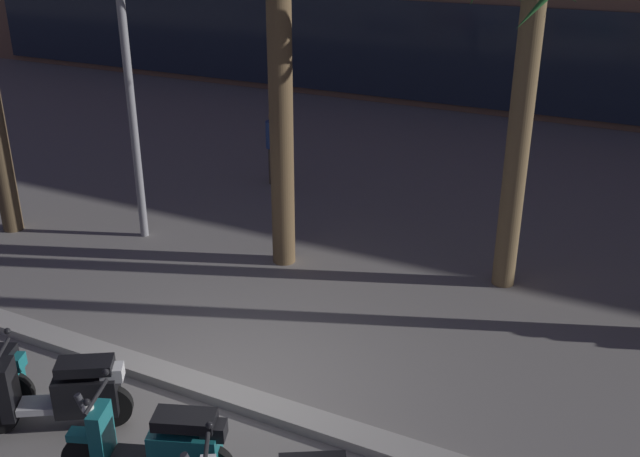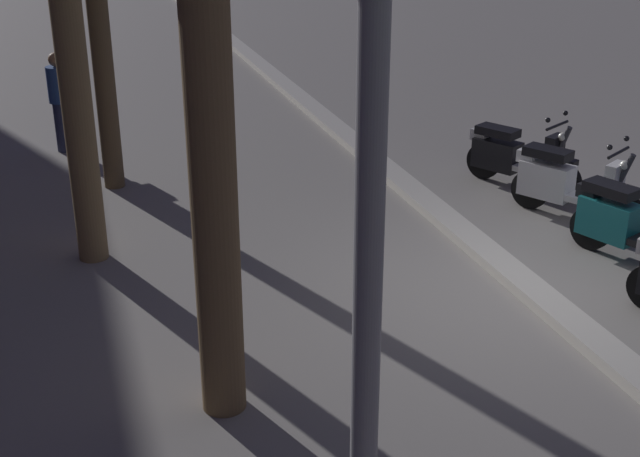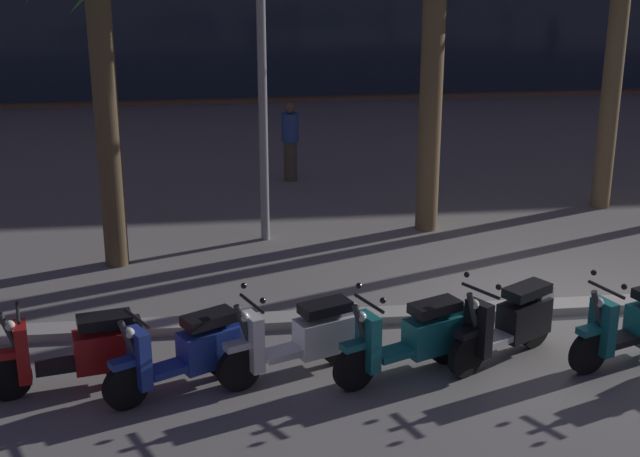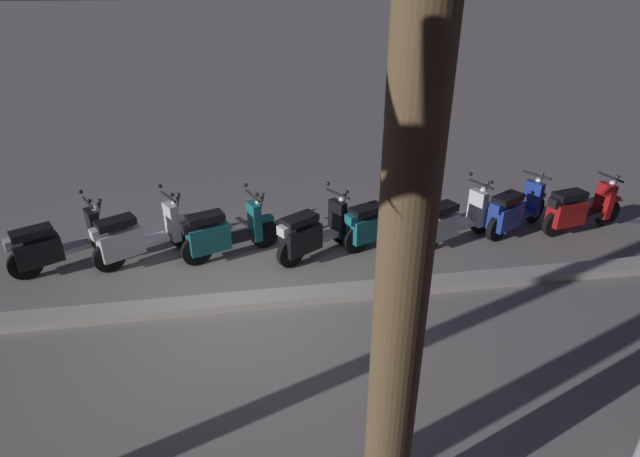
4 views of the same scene
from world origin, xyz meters
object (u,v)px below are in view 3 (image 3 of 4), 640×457
at_px(scooter_white_lead_nearest, 302,338).
at_px(scooter_black_second_in_line, 510,322).
at_px(scooter_blue_mid_front, 188,352).
at_px(pedestrian_strolling_near_curb, 290,140).
at_px(scooter_teal_last_in_row, 413,338).
at_px(scooter_teal_gap_after_mid, 638,324).
at_px(scooter_red_mid_rear, 80,351).

height_order(scooter_white_lead_nearest, scooter_black_second_in_line, same).
distance_m(scooter_blue_mid_front, pedestrian_strolling_near_curb, 8.52).
height_order(scooter_blue_mid_front, scooter_teal_last_in_row, scooter_teal_last_in_row).
bearing_deg(scooter_teal_last_in_row, scooter_teal_gap_after_mid, 0.49).
height_order(scooter_teal_gap_after_mid, pedestrian_strolling_near_curb, pedestrian_strolling_near_curb).
distance_m(scooter_red_mid_rear, scooter_teal_gap_after_mid, 6.52).
bearing_deg(scooter_black_second_in_line, scooter_white_lead_nearest, -177.66).
relative_size(scooter_red_mid_rear, scooter_teal_gap_after_mid, 1.07).
distance_m(scooter_blue_mid_front, scooter_black_second_in_line, 3.83).
relative_size(scooter_white_lead_nearest, scooter_teal_gap_after_mid, 1.03).
bearing_deg(scooter_teal_last_in_row, scooter_black_second_in_line, 11.34).
distance_m(scooter_blue_mid_front, scooter_teal_last_in_row, 2.58).
distance_m(scooter_red_mid_rear, scooter_white_lead_nearest, 2.51).
xyz_separation_m(scooter_red_mid_rear, scooter_white_lead_nearest, (2.50, 0.07, -0.01)).
relative_size(scooter_blue_mid_front, scooter_teal_gap_after_mid, 0.95).
bearing_deg(pedestrian_strolling_near_curb, scooter_teal_gap_after_mid, -67.32).
bearing_deg(scooter_teal_gap_after_mid, scooter_red_mid_rear, 179.51).
height_order(scooter_red_mid_rear, scooter_blue_mid_front, same).
relative_size(scooter_white_lead_nearest, pedestrian_strolling_near_curb, 1.11).
bearing_deg(scooter_white_lead_nearest, scooter_teal_gap_after_mid, -1.76).
height_order(scooter_teal_last_in_row, scooter_black_second_in_line, same).
bearing_deg(scooter_teal_last_in_row, scooter_white_lead_nearest, 173.46).
distance_m(scooter_red_mid_rear, pedestrian_strolling_near_curb, 8.72).
height_order(scooter_blue_mid_front, scooter_black_second_in_line, scooter_black_second_in_line).
bearing_deg(scooter_black_second_in_line, scooter_teal_last_in_row, -168.66).
bearing_deg(scooter_blue_mid_front, pedestrian_strolling_near_curb, 77.21).
height_order(scooter_white_lead_nearest, pedestrian_strolling_near_curb, pedestrian_strolling_near_curb).
distance_m(scooter_red_mid_rear, scooter_blue_mid_front, 1.21).
bearing_deg(scooter_teal_gap_after_mid, scooter_white_lead_nearest, 178.24).
xyz_separation_m(scooter_blue_mid_front, pedestrian_strolling_near_curb, (1.88, 8.30, 0.36)).
relative_size(scooter_red_mid_rear, pedestrian_strolling_near_curb, 1.14).
bearing_deg(scooter_blue_mid_front, scooter_teal_last_in_row, 1.51).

